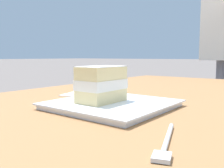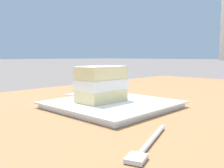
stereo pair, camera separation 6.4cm
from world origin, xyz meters
name	(u,v)px [view 1 (the left image)]	position (x,y,z in m)	size (l,w,h in m)	color
patio_table	(146,122)	(0.00, 0.00, 0.65)	(1.65, 0.95, 0.74)	olive
dessert_plate	(112,105)	(0.21, 0.02, 0.75)	(0.29, 0.29, 0.02)	white
cake_slice	(102,84)	(0.23, 0.00, 0.80)	(0.12, 0.08, 0.09)	#EAD18C
dessert_fork	(166,142)	(0.38, 0.25, 0.74)	(0.17, 0.07, 0.01)	silver
paper_napkin	(77,94)	(0.11, -0.22, 0.74)	(0.13, 0.11, 0.00)	silver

